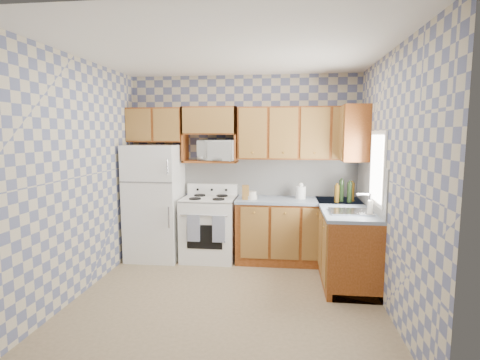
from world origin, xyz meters
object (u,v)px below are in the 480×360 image
object	(u,v)px
stove_body	(209,229)
microwave	(218,150)
electric_kettle	(301,193)
refrigerator	(155,202)

from	to	relation	value
stove_body	microwave	world-z (taller)	microwave
stove_body	electric_kettle	xyz separation A→B (m)	(1.33, 0.06, 0.56)
electric_kettle	refrigerator	bearing A→B (deg)	-177.61
stove_body	electric_kettle	distance (m)	1.44
stove_body	refrigerator	bearing A→B (deg)	-178.22
refrigerator	microwave	distance (m)	1.21
microwave	electric_kettle	size ratio (longest dim) A/B	3.09
stove_body	electric_kettle	bearing A→B (deg)	2.76
microwave	electric_kettle	distance (m)	1.35
microwave	refrigerator	bearing A→B (deg)	-160.34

